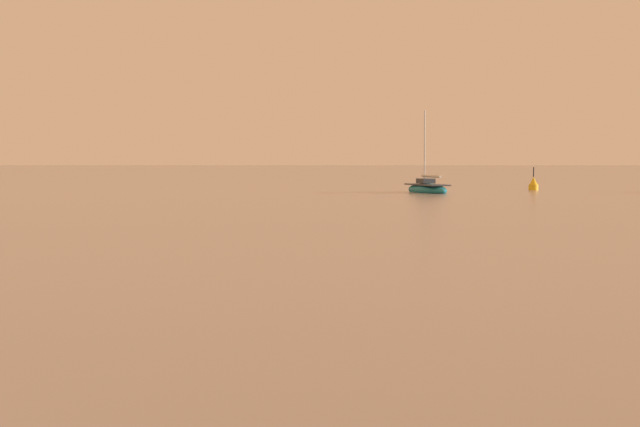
% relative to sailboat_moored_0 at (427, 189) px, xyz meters
% --- Properties ---
extents(sailboat_moored_0, '(4.13, 6.93, 7.42)m').
position_rel_sailboat_moored_0_xyz_m(sailboat_moored_0, '(0.00, 0.00, 0.00)').
color(sailboat_moored_0, '#197084').
rests_on(sailboat_moored_0, ground).
extents(channel_buoy, '(0.90, 0.90, 2.30)m').
position_rel_sailboat_moored_0_xyz_m(channel_buoy, '(10.52, 7.35, 0.14)').
color(channel_buoy, gold).
rests_on(channel_buoy, ground).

